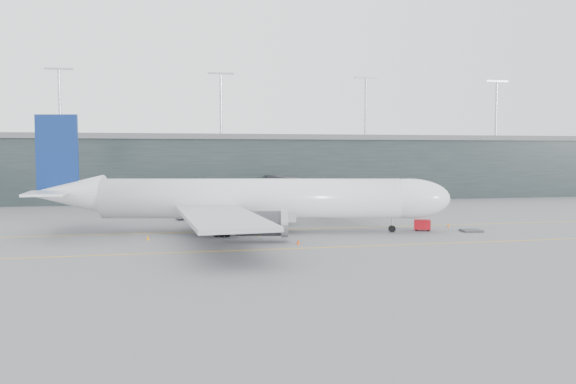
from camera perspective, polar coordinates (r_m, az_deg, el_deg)
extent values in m
plane|color=slate|center=(83.46, -7.39, -3.62)|extent=(320.00, 320.00, 0.00)
cube|color=gold|center=(79.51, -7.18, -3.99)|extent=(160.00, 0.25, 0.02)
cube|color=gold|center=(63.76, -6.07, -5.96)|extent=(160.00, 0.25, 0.02)
cube|color=gold|center=(103.69, -5.44, -2.11)|extent=(0.25, 60.00, 0.02)
cube|color=black|center=(140.70, -9.14, 2.31)|extent=(240.00, 35.00, 14.00)
cube|color=#515356|center=(140.69, -9.18, 5.41)|extent=(240.00, 36.00, 1.20)
cylinder|color=#9E9EA3|center=(133.17, -22.18, 8.44)|extent=(0.60, 0.60, 14.00)
cylinder|color=#9E9EA3|center=(131.44, -6.83, 8.77)|extent=(0.60, 0.60, 14.00)
cylinder|color=#9E9EA3|center=(138.81, 7.89, 8.50)|extent=(0.60, 0.60, 14.00)
cylinder|color=#9E9EA3|center=(153.98, 20.39, 7.84)|extent=(0.60, 0.60, 14.00)
cylinder|color=silver|center=(77.67, -3.78, -0.66)|extent=(41.17, 13.61, 5.51)
ellipsoid|color=silver|center=(79.27, 12.13, -0.65)|extent=(12.44, 7.72, 5.51)
cone|color=silver|center=(83.24, -21.46, -0.19)|extent=(10.64, 7.15, 5.29)
cube|color=#999BA1|center=(77.94, -4.42, -2.23)|extent=(14.83, 7.21, 1.78)
cube|color=black|center=(79.98, 14.51, -0.01)|extent=(2.45, 3.01, 0.71)
cube|color=#999BA1|center=(64.35, -6.96, -2.45)|extent=(9.96, 26.32, 0.49)
cylinder|color=#323237|center=(69.43, -2.76, -3.21)|extent=(6.72, 4.30, 3.11)
cube|color=#999BA1|center=(91.64, -4.87, -0.52)|extent=(19.03, 26.55, 0.49)
cylinder|color=#323237|center=(86.20, -2.22, -1.80)|extent=(6.72, 4.30, 3.11)
cube|color=navy|center=(83.54, -22.41, 3.64)|extent=(5.75, 1.60, 10.67)
cube|color=silver|center=(79.04, -23.36, -0.13)|extent=(5.36, 8.28, 0.31)
cube|color=silver|center=(88.08, -20.85, 0.33)|extent=(7.95, 9.34, 0.31)
cylinder|color=black|center=(79.28, 10.52, -3.70)|extent=(1.03, 0.54, 0.98)
cylinder|color=#9E9EA3|center=(79.20, 10.52, -3.22)|extent=(0.27, 0.27, 2.31)
cylinder|color=black|center=(74.23, -6.73, -4.11)|extent=(1.22, 0.67, 1.16)
cylinder|color=black|center=(82.64, -6.03, -3.28)|extent=(1.22, 0.67, 1.16)
cube|color=#2A292E|center=(86.99, 5.86, -0.16)|extent=(3.35, 3.69, 2.65)
cube|color=#2A292E|center=(94.25, 3.99, 0.17)|extent=(3.57, 12.48, 2.37)
cube|color=#2A292E|center=(105.80, 1.58, 0.60)|extent=(3.80, 12.51, 2.46)
cube|color=#2A292E|center=(117.50, -0.35, 0.94)|extent=(4.04, 12.53, 2.56)
cylinder|color=#9E9EA3|center=(95.11, 3.84, -1.57)|extent=(0.47, 0.47, 3.60)
cube|color=#323237|center=(95.26, 3.83, -2.45)|extent=(2.02, 1.60, 0.66)
cylinder|color=#2A292E|center=(125.90, 0.37, 1.14)|extent=(3.79, 3.79, 2.84)
cylinder|color=#2A292E|center=(126.08, 0.37, -0.23)|extent=(1.70, 1.70, 3.41)
cube|color=#B20C16|center=(81.80, 13.48, -3.23)|extent=(2.67, 2.25, 1.35)
cylinder|color=black|center=(81.35, 12.89, -3.73)|extent=(0.44, 0.31, 0.41)
cylinder|color=black|center=(81.39, 14.06, -3.75)|extent=(0.44, 0.31, 0.41)
cylinder|color=black|center=(82.38, 12.89, -3.64)|extent=(0.44, 0.31, 0.41)
cylinder|color=black|center=(82.42, 14.04, -3.65)|extent=(0.44, 0.31, 0.41)
cube|color=#313236|center=(82.62, 18.11, -3.75)|extent=(2.91, 2.41, 0.27)
cube|color=#323237|center=(93.78, -10.64, -2.72)|extent=(2.41, 2.16, 0.20)
cube|color=#A4A8B0|center=(93.68, -10.65, -2.17)|extent=(2.00, 1.94, 1.50)
cube|color=#27449A|center=(93.60, -10.65, -1.70)|extent=(2.06, 2.00, 0.08)
cube|color=#323237|center=(95.86, -8.62, -2.55)|extent=(2.01, 1.61, 0.20)
cube|color=#B0B6BD|center=(95.76, -8.63, -2.02)|extent=(1.61, 1.51, 1.50)
cube|color=#27449A|center=(95.68, -8.64, -1.56)|extent=(1.66, 1.56, 0.08)
cube|color=#323237|center=(94.93, -7.18, -2.59)|extent=(2.58, 2.22, 0.23)
cube|color=silver|center=(94.82, -7.18, -1.97)|extent=(2.11, 2.02, 1.72)
cube|color=#27449A|center=(94.73, -7.19, -1.44)|extent=(2.18, 2.09, 0.09)
cone|color=orange|center=(86.45, 15.98, -3.27)|extent=(0.39, 0.39, 0.63)
cone|color=#CE4B0B|center=(67.61, 1.04, -5.08)|extent=(0.44, 0.44, 0.70)
cone|color=#CF4B0B|center=(96.09, -2.63, -2.36)|extent=(0.47, 0.47, 0.75)
cone|color=orange|center=(73.28, -14.05, -4.51)|extent=(0.41, 0.41, 0.66)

